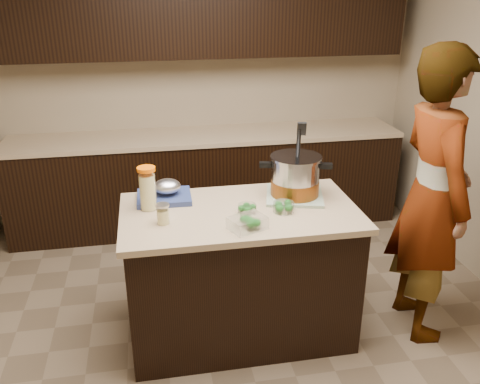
# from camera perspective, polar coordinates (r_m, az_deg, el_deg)

# --- Properties ---
(ground_plane) EXTENTS (4.00, 4.00, 0.00)m
(ground_plane) POSITION_cam_1_polar(r_m,az_deg,el_deg) (3.60, 0.00, -15.17)
(ground_plane) COLOR brown
(ground_plane) RESTS_ON ground
(room_shell) EXTENTS (4.04, 4.04, 2.72)m
(room_shell) POSITION_cam_1_polar(r_m,az_deg,el_deg) (2.88, 0.00, 12.86)
(room_shell) COLOR tan
(room_shell) RESTS_ON ground
(back_cabinets) EXTENTS (3.60, 0.63, 2.33)m
(back_cabinets) POSITION_cam_1_polar(r_m,az_deg,el_deg) (4.73, -3.88, 7.13)
(back_cabinets) COLOR black
(back_cabinets) RESTS_ON ground
(island) EXTENTS (1.46, 0.81, 0.90)m
(island) POSITION_cam_1_polar(r_m,az_deg,el_deg) (3.34, 0.00, -9.03)
(island) COLOR black
(island) RESTS_ON ground
(dish_towel) EXTENTS (0.44, 0.44, 0.02)m
(dish_towel) POSITION_cam_1_polar(r_m,az_deg,el_deg) (3.33, 6.12, -0.38)
(dish_towel) COLOR #517852
(dish_towel) RESTS_ON island
(stock_pot) EXTENTS (0.46, 0.40, 0.47)m
(stock_pot) POSITION_cam_1_polar(r_m,az_deg,el_deg) (3.28, 6.21, 1.54)
(stock_pot) COLOR #B7B7BC
(stock_pot) RESTS_ON dish_towel
(lemonade_pitcher) EXTENTS (0.15, 0.15, 0.27)m
(lemonade_pitcher) POSITION_cam_1_polar(r_m,az_deg,el_deg) (3.14, -10.33, 0.22)
(lemonade_pitcher) COLOR #DDD187
(lemonade_pitcher) RESTS_ON island
(mason_jar) EXTENTS (0.10, 0.10, 0.13)m
(mason_jar) POSITION_cam_1_polar(r_m,az_deg,el_deg) (2.96, -8.65, -2.50)
(mason_jar) COLOR #DDD187
(mason_jar) RESTS_ON island
(broccoli_tub_left) EXTENTS (0.15, 0.15, 0.05)m
(broccoli_tub_left) POSITION_cam_1_polar(r_m,az_deg,el_deg) (3.08, 0.80, -1.93)
(broccoli_tub_left) COLOR silver
(broccoli_tub_left) RESTS_ON island
(broccoli_tub_right) EXTENTS (0.16, 0.16, 0.06)m
(broccoli_tub_right) POSITION_cam_1_polar(r_m,az_deg,el_deg) (3.10, 4.91, -1.74)
(broccoli_tub_right) COLOR silver
(broccoli_tub_right) RESTS_ON island
(broccoli_tub_rect) EXTENTS (0.24, 0.21, 0.07)m
(broccoli_tub_rect) POSITION_cam_1_polar(r_m,az_deg,el_deg) (2.88, 0.84, -3.56)
(broccoli_tub_rect) COLOR silver
(broccoli_tub_rect) RESTS_ON island
(blue_tray) EXTENTS (0.35, 0.28, 0.13)m
(blue_tray) POSITION_cam_1_polar(r_m,az_deg,el_deg) (3.29, -8.37, -0.13)
(blue_tray) COLOR navy
(blue_tray) RESTS_ON island
(person) EXTENTS (0.49, 0.72, 1.90)m
(person) POSITION_cam_1_polar(r_m,az_deg,el_deg) (3.41, 20.75, -0.51)
(person) COLOR gray
(person) RESTS_ON ground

